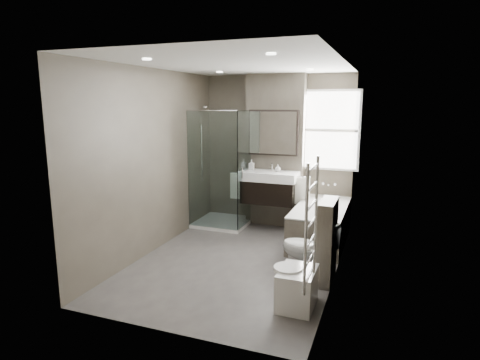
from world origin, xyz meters
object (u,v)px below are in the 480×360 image
at_px(vanity, 269,187).
at_px(toilet, 307,249).
at_px(bathtub, 321,222).
at_px(bidet, 297,287).

height_order(vanity, toilet, vanity).
distance_m(bathtub, bidet, 2.09).
bearing_deg(bathtub, toilet, -88.01).
height_order(bathtub, bidet, bathtub).
relative_size(bathtub, toilet, 2.30).
xyz_separation_m(toilet, bidet, (0.04, -0.80, -0.13)).
bearing_deg(toilet, vanity, -129.32).
bearing_deg(vanity, bathtub, -19.37).
bearing_deg(bathtub, bidet, -87.56).
relative_size(vanity, bidet, 1.79).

